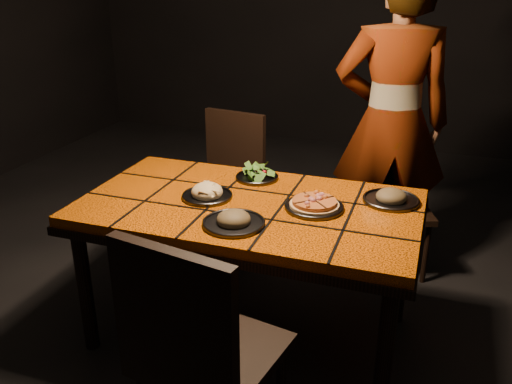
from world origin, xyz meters
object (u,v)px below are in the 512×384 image
(chair_far_left, at_px, (228,176))
(dining_table, at_px, (249,217))
(chair_far_right, at_px, (395,195))
(plate_pizza, at_px, (314,205))
(chair_near, at_px, (197,348))
(diner, at_px, (392,123))
(plate_pasta, at_px, (207,193))

(chair_far_left, bearing_deg, dining_table, -52.53)
(chair_far_right, xyz_separation_m, plate_pizza, (-0.30, -0.95, 0.28))
(chair_far_right, relative_size, plate_pizza, 2.60)
(chair_far_left, bearing_deg, plate_pizza, -37.13)
(chair_far_right, height_order, plate_pizza, chair_far_right)
(chair_near, xyz_separation_m, diner, (0.43, 1.83, 0.36))
(chair_near, bearing_deg, diner, -92.59)
(diner, distance_m, plate_pasta, 1.25)
(dining_table, height_order, chair_far_right, chair_far_right)
(plate_pasta, bearing_deg, chair_far_right, 50.38)
(chair_far_left, xyz_separation_m, plate_pasta, (0.23, -0.82, 0.23))
(dining_table, relative_size, plate_pasta, 6.55)
(chair_near, distance_m, plate_pizza, 0.94)
(chair_far_left, height_order, diner, diner)
(dining_table, distance_m, chair_far_left, 0.93)
(chair_far_right, distance_m, plate_pasta, 1.32)
(plate_pizza, relative_size, plate_pasta, 1.32)
(dining_table, height_order, plate_pizza, plate_pizza)
(chair_far_right, distance_m, diner, 0.46)
(plate_pasta, bearing_deg, dining_table, 2.84)
(plate_pizza, bearing_deg, chair_far_left, 133.97)
(diner, height_order, plate_pasta, diner)
(diner, xyz_separation_m, plate_pizza, (-0.24, -0.93, -0.17))
(chair_far_left, bearing_deg, plate_pasta, -65.58)
(dining_table, height_order, chair_near, chair_near)
(plate_pasta, bearing_deg, chair_near, -68.67)
(dining_table, distance_m, chair_near, 0.88)
(chair_far_right, xyz_separation_m, plate_pasta, (-0.82, -0.99, 0.29))
(chair_near, distance_m, diner, 1.91)
(plate_pizza, distance_m, plate_pasta, 0.53)
(diner, relative_size, plate_pasta, 7.60)
(diner, xyz_separation_m, plate_pasta, (-0.76, -0.97, -0.17))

